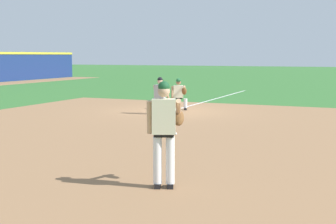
% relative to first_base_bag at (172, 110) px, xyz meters
% --- Properties ---
extents(ground_plane, '(160.00, 160.00, 0.00)m').
position_rel_first_base_bag_xyz_m(ground_plane, '(0.00, 0.00, -0.04)').
color(ground_plane, '#336B2D').
extents(infield_dirt_patch, '(18.00, 18.00, 0.01)m').
position_rel_first_base_bag_xyz_m(infield_dirt_patch, '(-5.24, -2.15, -0.04)').
color(infield_dirt_patch, '#936B47').
rests_on(infield_dirt_patch, ground).
extents(foul_line_stripe, '(12.12, 0.10, 0.00)m').
position_rel_first_base_bag_xyz_m(foul_line_stripe, '(6.06, 0.00, -0.04)').
color(foul_line_stripe, white).
rests_on(foul_line_stripe, ground).
extents(first_base_bag, '(0.38, 0.38, 0.09)m').
position_rel_first_base_bag_xyz_m(first_base_bag, '(0.00, 0.00, 0.00)').
color(first_base_bag, white).
rests_on(first_base_bag, ground).
extents(baseball, '(0.07, 0.07, 0.07)m').
position_rel_first_base_bag_xyz_m(baseball, '(-5.37, -2.40, -0.01)').
color(baseball, white).
rests_on(baseball, ground).
extents(pitcher, '(0.82, 0.60, 1.86)m').
position_rel_first_base_bag_xyz_m(pitcher, '(-10.43, -4.29, 1.01)').
color(pitcher, black).
rests_on(pitcher, ground).
extents(first_baseman, '(0.85, 0.96, 1.34)m').
position_rel_first_base_bag_xyz_m(first_baseman, '(0.40, -0.14, 0.69)').
color(first_baseman, black).
rests_on(first_baseman, ground).
extents(baserunner, '(0.44, 0.59, 1.46)m').
position_rel_first_base_bag_xyz_m(baserunner, '(-1.23, -0.02, 0.75)').
color(baserunner, black).
rests_on(baserunner, ground).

